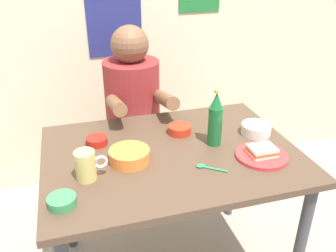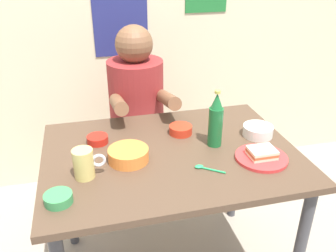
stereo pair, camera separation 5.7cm
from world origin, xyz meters
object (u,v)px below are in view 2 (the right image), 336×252
person_seated (136,96)px  beer_mug (84,163)px  stool (139,156)px  dining_table (171,169)px  sandwich (262,153)px  soup_bowl_orange (128,154)px  plate_orange (261,158)px  beer_bottle (216,121)px

person_seated → beer_mug: 0.79m
stool → person_seated: size_ratio=0.63×
dining_table → beer_mug: 0.41m
sandwich → soup_bowl_orange: size_ratio=0.65×
dining_table → stool: bearing=94.5°
plate_orange → soup_bowl_orange: 0.56m
person_seated → dining_table: bearing=-85.5°
plate_orange → beer_bottle: (-0.15, 0.16, 0.11)m
person_seated → beer_bottle: (0.26, -0.61, 0.09)m
sandwich → soup_bowl_orange: bearing=167.2°
sandwich → soup_bowl_orange: (-0.55, 0.12, -0.00)m
plate_orange → beer_mug: 0.73m
beer_mug → beer_bottle: bearing=11.4°
dining_table → stool: 0.70m
stool → plate_orange: plate_orange is taller
person_seated → soup_bowl_orange: 0.66m
beer_mug → beer_bottle: size_ratio=0.48×
beer_mug → beer_bottle: (0.58, 0.12, 0.06)m
person_seated → soup_bowl_orange: size_ratio=4.23×
stool → soup_bowl_orange: bearing=-102.0°
plate_orange → sandwich: (-0.00, 0.00, 0.02)m
stool → plate_orange: size_ratio=2.05×
dining_table → soup_bowl_orange: soup_bowl_orange is taller
beer_mug → sandwich: bearing=-3.8°
plate_orange → beer_bottle: bearing=132.3°
dining_table → soup_bowl_orange: size_ratio=6.47×
beer_bottle → plate_orange: bearing=-47.7°
dining_table → person_seated: bearing=94.5°
person_seated → sandwich: bearing=-62.4°
stool → beer_bottle: (0.26, -0.62, 0.51)m
person_seated → sandwich: (0.40, -0.77, 0.01)m
dining_table → plate_orange: size_ratio=5.00×
soup_bowl_orange → stool: bearing=78.0°
dining_table → person_seated: person_seated is taller
person_seated → beer_bottle: 0.67m
plate_orange → beer_mug: beer_mug is taller
stool → sandwich: sandwich is taller
beer_mug → plate_orange: bearing=-3.8°
dining_table → soup_bowl_orange: (-0.19, -0.03, 0.12)m
stool → plate_orange: bearing=-62.7°
sandwich → soup_bowl_orange: soup_bowl_orange is taller
stool → beer_mug: 0.92m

